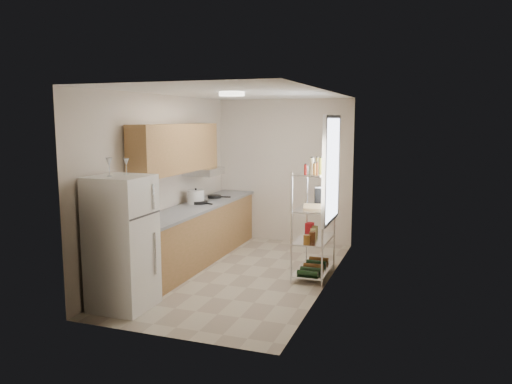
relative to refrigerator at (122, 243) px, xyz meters
The scene contains 16 objects.
room 1.92m from the refrigerator, 61.94° to the left, with size 2.52×4.42×2.62m.
counter_run 2.10m from the refrigerator, 91.35° to the left, with size 0.63×3.51×0.90m.
upper_cabinets 2.02m from the refrigerator, 96.10° to the left, with size 0.33×2.20×0.72m, color #A97448.
range_hood 2.60m from the refrigerator, 92.94° to the left, with size 0.50×0.60×0.12m, color #B7BABC.
window 2.98m from the refrigerator, 43.41° to the left, with size 0.06×1.00×1.46m, color white.
bakers_rack 2.71m from the refrigerator, 45.79° to the left, with size 0.45×0.90×1.73m.
ceiling_dome 2.38m from the refrigerator, 56.85° to the left, with size 0.34×0.34×0.06m, color white.
refrigerator is the anchor object (origin of this frame).
wine_glass_a 0.90m from the refrigerator, 91.97° to the left, with size 0.07×0.07×0.19m, color silver, non-canonical shape.
wine_glass_b 0.91m from the refrigerator, 125.03° to the right, with size 0.08×0.08×0.21m, color silver, non-canonical shape.
rice_cooker 2.25m from the refrigerator, 93.37° to the left, with size 0.27×0.27×0.22m, color silver.
frying_pan_large 2.25m from the refrigerator, 92.19° to the left, with size 0.28×0.28×0.05m, color black.
frying_pan_small 2.84m from the refrigerator, 91.63° to the left, with size 0.23×0.23×0.05m, color black.
cutting_board 2.67m from the refrigerator, 44.42° to the left, with size 0.33×0.42×0.03m, color tan.
espresso_machine 2.94m from the refrigerator, 49.87° to the left, with size 0.15×0.22×0.26m, color black.
storage_bag 2.85m from the refrigerator, 52.56° to the left, with size 0.09×0.13×0.15m, color maroon.
Camera 1 is at (2.54, -6.51, 2.24)m, focal length 35.00 mm.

